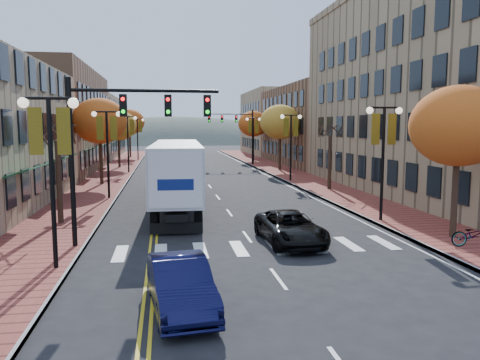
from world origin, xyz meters
name	(u,v)px	position (x,y,z in m)	size (l,w,h in m)	color
ground	(266,262)	(0.00, 0.00, 0.00)	(200.00, 200.00, 0.00)	black
sidewalk_left	(113,174)	(-9.00, 32.50, 0.07)	(4.00, 85.00, 0.15)	brown
sidewalk_right	(283,172)	(9.00, 32.50, 0.07)	(4.00, 85.00, 0.15)	brown
building_left_mid	(37,121)	(-17.00, 36.00, 5.50)	(12.00, 24.00, 11.00)	brown
building_left_far	(79,127)	(-17.00, 61.00, 4.75)	(12.00, 26.00, 9.50)	#9E8966
building_right_near	(461,93)	(18.50, 16.00, 7.50)	(15.00, 28.00, 15.00)	#997F5B
building_right_mid	(336,126)	(18.50, 42.00, 5.00)	(15.00, 24.00, 10.00)	brown
building_right_far	(291,123)	(18.50, 64.00, 5.50)	(15.00, 20.00, 11.00)	#9E8966
tree_left_a	(59,182)	(-9.00, 8.00, 2.25)	(0.28, 0.28, 4.20)	#382619
tree_left_b	(100,121)	(-9.00, 24.00, 5.45)	(4.48, 4.48, 7.21)	#382619
tree_left_c	(118,126)	(-9.00, 40.00, 5.05)	(4.16, 4.16, 6.69)	#382619
tree_left_d	(130,122)	(-9.00, 58.00, 5.60)	(4.61, 4.61, 7.42)	#382619
tree_right_a	(458,126)	(9.00, 2.00, 5.05)	(4.16, 4.16, 6.69)	#382619
tree_right_b	(330,162)	(9.00, 18.00, 2.25)	(0.28, 0.28, 4.20)	#382619
tree_right_c	(280,122)	(9.00, 34.00, 5.45)	(4.48, 4.48, 7.21)	#382619
tree_right_d	(253,124)	(9.00, 50.00, 5.29)	(4.35, 4.35, 7.00)	#382619
lamp_left_a	(51,149)	(-7.50, 0.00, 4.29)	(1.96, 0.36, 6.05)	black
lamp_left_b	(107,137)	(-7.50, 16.00, 4.29)	(1.96, 0.36, 6.05)	black
lamp_left_c	(128,133)	(-7.50, 34.00, 4.29)	(1.96, 0.36, 6.05)	black
lamp_left_d	(137,131)	(-7.50, 52.00, 4.29)	(1.96, 0.36, 6.05)	black
lamp_right_a	(383,141)	(7.50, 6.00, 4.29)	(1.96, 0.36, 6.05)	black
lamp_right_b	(291,134)	(7.50, 24.00, 4.29)	(1.96, 0.36, 6.05)	black
lamp_right_c	(253,132)	(7.50, 42.00, 4.29)	(1.96, 0.36, 6.05)	black
traffic_mast_near	(119,130)	(-5.48, 3.00, 4.92)	(6.10, 0.35, 7.00)	black
traffic_mast_far	(238,127)	(5.48, 42.00, 4.92)	(6.10, 0.34, 7.00)	black
semi_truck	(177,170)	(-2.93, 12.30, 2.38)	(3.16, 16.34, 4.07)	black
navy_sedan	(180,284)	(-3.31, -4.09, 0.72)	(1.53, 4.39, 1.45)	black
black_suv	(290,228)	(1.65, 2.57, 0.68)	(2.27, 4.92, 1.37)	black
car_far_white	(178,154)	(-1.70, 55.09, 0.77)	(1.82, 4.52, 1.54)	silver
car_far_silver	(193,153)	(0.83, 58.09, 0.61)	(1.71, 4.20, 1.22)	#97969D
car_far_oncoming	(198,151)	(1.99, 64.18, 0.69)	(1.46, 4.20, 1.38)	#A0A1A7
bicycle	(474,235)	(8.80, 0.27, 0.64)	(0.65, 1.87, 0.98)	gray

